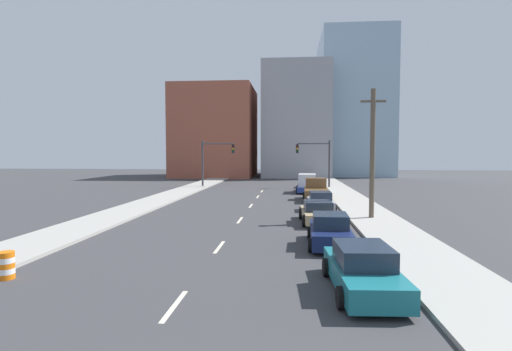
% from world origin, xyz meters
% --- Properties ---
extents(sidewalk_left, '(3.41, 99.24, 0.15)m').
position_xyz_m(sidewalk_left, '(-8.73, 49.62, 0.08)').
color(sidewalk_left, '#9E9B93').
rests_on(sidewalk_left, ground).
extents(sidewalk_right, '(3.41, 99.24, 0.15)m').
position_xyz_m(sidewalk_right, '(8.73, 49.62, 0.08)').
color(sidewalk_right, '#9E9B93').
rests_on(sidewalk_right, ground).
extents(lane_stripe_at_7m, '(0.16, 2.40, 0.01)m').
position_xyz_m(lane_stripe_at_7m, '(0.00, 7.50, 0.00)').
color(lane_stripe_at_7m, beige).
rests_on(lane_stripe_at_7m, ground).
extents(lane_stripe_at_15m, '(0.16, 2.40, 0.01)m').
position_xyz_m(lane_stripe_at_15m, '(0.00, 14.63, 0.00)').
color(lane_stripe_at_15m, beige).
rests_on(lane_stripe_at_15m, ground).
extents(lane_stripe_at_22m, '(0.16, 2.40, 0.01)m').
position_xyz_m(lane_stripe_at_22m, '(0.00, 22.06, 0.00)').
color(lane_stripe_at_22m, beige).
rests_on(lane_stripe_at_22m, ground).
extents(lane_stripe_at_29m, '(0.16, 2.40, 0.01)m').
position_xyz_m(lane_stripe_at_29m, '(0.00, 29.09, 0.00)').
color(lane_stripe_at_29m, beige).
rests_on(lane_stripe_at_29m, ground).
extents(lane_stripe_at_36m, '(0.16, 2.40, 0.01)m').
position_xyz_m(lane_stripe_at_36m, '(0.00, 35.94, 0.00)').
color(lane_stripe_at_36m, beige).
rests_on(lane_stripe_at_36m, ground).
extents(lane_stripe_at_42m, '(0.16, 2.40, 0.01)m').
position_xyz_m(lane_stripe_at_42m, '(0.00, 41.50, 0.00)').
color(lane_stripe_at_42m, beige).
rests_on(lane_stripe_at_42m, ground).
extents(building_brick_left, '(14.00, 16.00, 16.21)m').
position_xyz_m(building_brick_left, '(-10.61, 69.82, 8.11)').
color(building_brick_left, '#9E513D').
rests_on(building_brick_left, ground).
extents(building_office_center, '(12.00, 20.00, 20.17)m').
position_xyz_m(building_office_center, '(4.14, 73.82, 10.08)').
color(building_office_center, '#99999E').
rests_on(building_office_center, ground).
extents(building_glass_right, '(13.00, 20.00, 26.91)m').
position_xyz_m(building_glass_right, '(15.36, 77.82, 13.46)').
color(building_glass_right, '#99B7CC').
rests_on(building_glass_right, ground).
extents(traffic_signal_left, '(4.24, 0.35, 5.90)m').
position_xyz_m(traffic_signal_left, '(-6.70, 46.43, 3.83)').
color(traffic_signal_left, '#38383D').
rests_on(traffic_signal_left, ground).
extents(traffic_signal_right, '(4.24, 0.35, 5.90)m').
position_xyz_m(traffic_signal_right, '(6.76, 46.43, 3.83)').
color(traffic_signal_right, '#38383D').
rests_on(traffic_signal_right, ground).
extents(utility_pole_right_mid, '(1.60, 0.32, 8.47)m').
position_xyz_m(utility_pole_right_mid, '(8.54, 23.00, 4.36)').
color(utility_pole_right_mid, brown).
rests_on(utility_pole_right_mid, ground).
extents(traffic_barrel, '(0.56, 0.56, 0.95)m').
position_xyz_m(traffic_barrel, '(-6.52, 9.36, 0.47)').
color(traffic_barrel, orange).
rests_on(traffic_barrel, ground).
extents(sedan_teal, '(2.29, 4.85, 1.48)m').
position_xyz_m(sedan_teal, '(5.57, 9.20, 0.67)').
color(sedan_teal, '#196B75').
rests_on(sedan_teal, ground).
extents(sedan_navy, '(2.17, 4.41, 1.51)m').
position_xyz_m(sedan_navy, '(5.14, 15.38, 0.68)').
color(sedan_navy, '#141E47').
rests_on(sedan_navy, ground).
extents(sedan_tan, '(2.31, 4.70, 1.36)m').
position_xyz_m(sedan_tan, '(4.97, 21.52, 0.64)').
color(sedan_tan, tan).
rests_on(sedan_tan, ground).
extents(sedan_silver, '(2.09, 4.37, 1.43)m').
position_xyz_m(sedan_silver, '(5.52, 26.86, 0.65)').
color(sedan_silver, '#B2B2BC').
rests_on(sedan_silver, ground).
extents(pickup_truck_brown, '(2.48, 5.32, 2.02)m').
position_xyz_m(pickup_truck_brown, '(5.59, 33.41, 0.81)').
color(pickup_truck_brown, brown).
rests_on(pickup_truck_brown, ground).
extents(box_truck_blue, '(2.56, 5.55, 2.05)m').
position_xyz_m(box_truck_blue, '(5.05, 40.60, 0.97)').
color(box_truck_blue, navy).
rests_on(box_truck_blue, ground).
extents(sedan_maroon, '(2.28, 4.86, 1.37)m').
position_xyz_m(sedan_maroon, '(5.55, 47.02, 0.63)').
color(sedan_maroon, maroon).
rests_on(sedan_maroon, ground).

